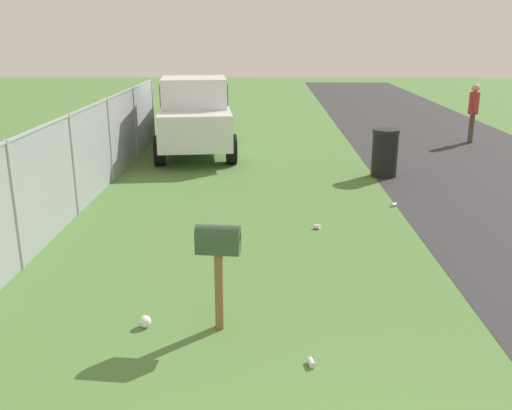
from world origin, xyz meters
The scene contains 9 objects.
mailbox centered at (3.60, 1.24, 0.99)m, with size 0.24×0.50×1.25m.
pickup_truck centered at (13.33, 2.68, 1.10)m, with size 5.09×2.54×2.09m.
trash_bin centered at (10.73, -2.03, 0.56)m, with size 0.62×0.62×1.11m.
pedestrian centered at (14.96, -5.49, 1.03)m, with size 0.47×0.30×1.76m.
fence_section centered at (7.72, 4.21, 1.00)m, with size 15.04×0.07×1.87m.
litter_can_by_mailbox centered at (8.34, -1.77, 0.03)m, with size 0.07×0.07×0.12m, color silver.
litter_can_midfield_b centered at (2.85, 0.25, 0.03)m, with size 0.07×0.07×0.12m, color silver.
litter_cup_midfield_a centered at (7.01, -0.17, 0.04)m, with size 0.08×0.08×0.10m, color white.
litter_bag_near_hydrant centered at (3.60, 2.10, 0.07)m, with size 0.14×0.14×0.14m, color silver.
Camera 1 is at (-2.18, 0.72, 3.26)m, focal length 39.68 mm.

